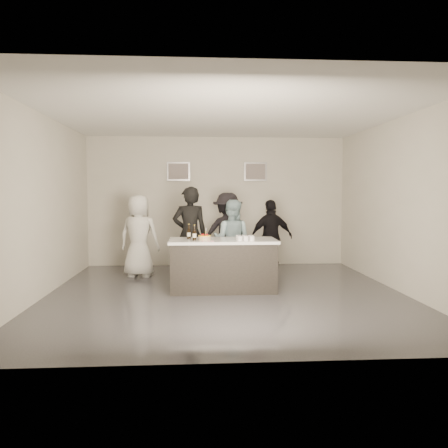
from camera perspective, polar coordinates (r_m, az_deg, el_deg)
The scene contains 19 objects.
floor at distance 7.48m, azimuth 0.25°, elevation -9.10°, with size 6.00×6.00×0.00m, color #3D3D42.
ceiling at distance 7.39m, azimuth 0.26°, elevation 14.16°, with size 6.00×6.00×0.00m, color white.
wall_back at distance 10.28m, azimuth -0.91°, elevation 2.96°, with size 6.00×0.04×3.00m, color beige.
wall_front at distance 4.30m, azimuth 3.03°, elevation 1.26°, with size 6.00×0.04×3.00m, color beige.
wall_left at distance 7.68m, azimuth -22.69°, elevation 2.23°, with size 0.04×6.00×3.00m, color beige.
wall_right at distance 8.07m, azimuth 22.05°, elevation 2.32°, with size 0.04×6.00×3.00m, color beige.
picture_left at distance 10.25m, azimuth -5.97°, elevation 6.85°, with size 0.54×0.04×0.44m, color #B2B2B7.
picture_right at distance 10.34m, azimuth 4.12°, elevation 6.84°, with size 0.54×0.04×0.44m, color #B2B2B7.
bar_counter at distance 7.65m, azimuth -0.15°, elevation -5.36°, with size 1.86×0.86×0.90m, color white.
cake at distance 7.49m, azimuth -2.57°, elevation -1.81°, with size 0.22×0.22×0.07m, color yellow.
beer_bottle_a at distance 7.61m, azimuth -4.61°, elevation -1.03°, with size 0.07×0.07×0.26m, color black.
beer_bottle_b at distance 7.41m, azimuth -3.88°, elevation -1.16°, with size 0.07×0.07×0.26m, color black.
tumbler_cluster at distance 7.47m, azimuth 2.79°, elevation -1.81°, with size 0.30×0.30×0.08m, color orange.
candles at distance 7.27m, azimuth -1.88°, elevation -2.26°, with size 0.24×0.08×0.01m, color pink.
person_main_black at distance 8.46m, azimuth -4.48°, elevation -1.30°, with size 0.67×0.44×1.83m, color black.
person_main_blue at distance 8.57m, azimuth 1.01°, elevation -2.06°, with size 0.76×0.60×1.57m, color #93B5C0.
person_guest_left at distance 9.01m, azimuth -11.04°, elevation -1.51°, with size 0.82×0.53×1.67m, color silver.
person_guest_right at distance 9.11m, azimuth 6.19°, elevation -1.75°, with size 0.92×0.38×1.56m, color black.
person_guest_back at distance 9.10m, azimuth 0.46°, elevation -1.27°, with size 1.10×0.63×1.71m, color black.
Camera 1 is at (-0.51, -7.26, 1.72)m, focal length 35.00 mm.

